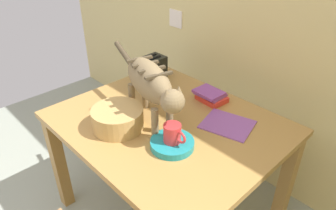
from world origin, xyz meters
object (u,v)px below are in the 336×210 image
object	(u,v)px
dining_table	(168,134)
toaster	(150,70)
saucer_bowl	(172,144)
magazine	(227,124)
coffee_mug	(173,133)
book_stack	(211,96)
wicker_basket	(118,118)
cat	(150,83)

from	to	relation	value
dining_table	toaster	xyz separation A→B (m)	(-0.42, 0.24, 0.17)
saucer_bowl	magazine	world-z (taller)	saucer_bowl
coffee_mug	toaster	world-z (taller)	toaster
coffee_mug	magazine	size ratio (longest dim) A/B	0.50
book_stack	wicker_basket	size ratio (longest dim) A/B	0.70
cat	magazine	xyz separation A→B (m)	(0.29, 0.28, -0.24)
cat	toaster	world-z (taller)	cat
saucer_bowl	coffee_mug	xyz separation A→B (m)	(0.00, 0.00, 0.06)
book_stack	toaster	xyz separation A→B (m)	(-0.44, -0.10, 0.05)
coffee_mug	wicker_basket	size ratio (longest dim) A/B	0.48
cat	magazine	bearing A→B (deg)	149.37
magazine	toaster	size ratio (longest dim) A/B	1.27
dining_table	coffee_mug	xyz separation A→B (m)	(0.18, -0.14, 0.17)
coffee_mug	magazine	bearing A→B (deg)	78.36
cat	coffee_mug	xyz separation A→B (m)	(0.22, -0.06, -0.16)
saucer_bowl	book_stack	size ratio (longest dim) A/B	1.13
saucer_bowl	toaster	size ratio (longest dim) A/B	1.06
wicker_basket	magazine	bearing A→B (deg)	48.33
cat	book_stack	distance (m)	0.47
coffee_mug	book_stack	distance (m)	0.50
cat	toaster	bearing A→B (deg)	-115.01
book_stack	toaster	size ratio (longest dim) A/B	0.94
cat	wicker_basket	world-z (taller)	cat
dining_table	wicker_basket	xyz separation A→B (m)	(-0.14, -0.23, 0.15)
magazine	wicker_basket	bearing A→B (deg)	-146.61
saucer_bowl	magazine	xyz separation A→B (m)	(0.07, 0.34, -0.01)
dining_table	cat	world-z (taller)	cat
dining_table	cat	size ratio (longest dim) A/B	1.62
saucer_bowl	magazine	bearing A→B (deg)	77.77
book_stack	magazine	bearing A→B (deg)	-30.39
coffee_mug	magazine	distance (m)	0.36
dining_table	coffee_mug	size ratio (longest dim) A/B	9.15
dining_table	toaster	bearing A→B (deg)	150.17
dining_table	wicker_basket	world-z (taller)	wicker_basket
cat	magazine	distance (m)	0.47
cat	wicker_basket	distance (m)	0.26
dining_table	wicker_basket	distance (m)	0.30
dining_table	wicker_basket	size ratio (longest dim) A/B	4.39
dining_table	cat	bearing A→B (deg)	-118.85
coffee_mug	toaster	bearing A→B (deg)	147.53
cat	book_stack	world-z (taller)	cat
magazine	book_stack	xyz separation A→B (m)	(-0.23, 0.13, 0.03)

